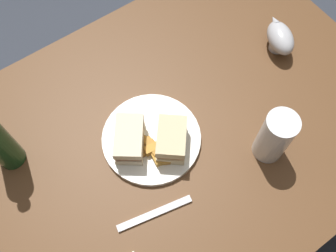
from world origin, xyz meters
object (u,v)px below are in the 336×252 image
(plate, at_px, (151,138))
(pint_glass, at_px, (274,138))
(sandwich_half_left, at_px, (130,139))
(gravy_boat, at_px, (280,38))
(sandwich_half_right, at_px, (172,140))
(fork, at_px, (155,213))

(plate, height_order, pint_glass, pint_glass)
(plate, bearing_deg, sandwich_half_left, 165.66)
(plate, xyz_separation_m, sandwich_half_left, (-0.05, 0.01, 0.04))
(sandwich_half_left, relative_size, gravy_boat, 0.98)
(sandwich_half_right, relative_size, gravy_boat, 0.93)
(sandwich_half_left, relative_size, fork, 0.70)
(plate, bearing_deg, gravy_boat, 4.10)
(sandwich_half_left, xyz_separation_m, gravy_boat, (0.50, 0.02, -0.00))
(fork, bearing_deg, sandwich_half_right, -126.27)
(gravy_boat, bearing_deg, pint_glass, -136.31)
(gravy_boat, bearing_deg, sandwich_half_left, -177.85)
(sandwich_half_right, xyz_separation_m, gravy_boat, (0.42, 0.08, -0.00))
(gravy_boat, bearing_deg, plate, -175.90)
(sandwich_half_right, height_order, pint_glass, pint_glass)
(fork, bearing_deg, sandwich_half_left, -92.88)
(sandwich_half_right, distance_m, pint_glass, 0.24)
(sandwich_half_right, relative_size, fork, 0.67)
(sandwich_half_right, relative_size, pint_glass, 0.78)
(sandwich_half_left, bearing_deg, plate, -14.34)
(gravy_boat, bearing_deg, sandwich_half_right, -169.46)
(pint_glass, relative_size, gravy_boat, 1.19)
(sandwich_half_left, height_order, fork, sandwich_half_left)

